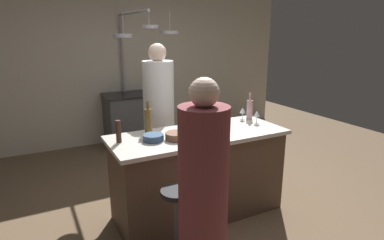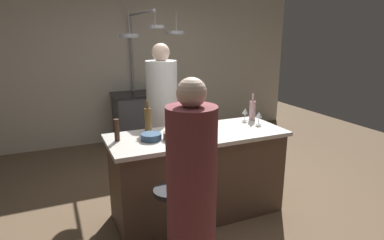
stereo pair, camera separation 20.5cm
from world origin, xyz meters
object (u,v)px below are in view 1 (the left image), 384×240
wine_bottle_rose (250,109)px  wine_bottle_amber (148,120)px  guest_left (203,203)px  wine_glass_near_left_guest (243,111)px  mixing_bowl_blue (153,138)px  mixing_bowl_wooden (177,136)px  wine_glass_by_chef (195,118)px  pepper_mill (118,131)px  bar_stool_left (177,224)px  wine_glass_near_right_guest (257,114)px  stove_range (130,120)px  chef (159,122)px  wine_bottle_white (200,114)px

wine_bottle_rose → wine_bottle_amber: 1.23m
guest_left → wine_glass_near_left_guest: 1.73m
mixing_bowl_blue → wine_glass_near_left_guest: bearing=11.1°
mixing_bowl_wooden → wine_glass_by_chef: bearing=38.5°
pepper_mill → wine_bottle_rose: bearing=4.5°
wine_glass_near_left_guest → bar_stool_left: bearing=-145.6°
guest_left → wine_glass_near_right_guest: size_ratio=11.06×
wine_bottle_amber → wine_glass_near_right_guest: bearing=-10.9°
guest_left → wine_glass_near_right_guest: guest_left is taller
stove_range → wine_bottle_rose: size_ratio=2.90×
wine_bottle_rose → stove_range: bearing=109.4°
pepper_mill → mixing_bowl_wooden: (0.51, -0.17, -0.07)m
stove_range → bar_stool_left: stove_range is taller
bar_stool_left → wine_glass_near_left_guest: wine_glass_near_left_guest is taller
chef → wine_bottle_rose: (0.88, -0.64, 0.20)m
guest_left → wine_bottle_rose: guest_left is taller
stove_range → wine_glass_near_left_guest: (0.69, -2.23, 0.56)m
bar_stool_left → wine_bottle_rose: 1.69m
bar_stool_left → wine_glass_by_chef: bearing=54.0°
wine_bottle_white → bar_stool_left: bearing=-128.6°
guest_left → wine_bottle_amber: (0.06, 1.24, 0.28)m
pepper_mill → wine_glass_by_chef: size_ratio=1.44×
guest_left → wine_bottle_amber: guest_left is taller
pepper_mill → wine_glass_near_right_guest: size_ratio=1.44×
wine_bottle_amber → wine_glass_near_right_guest: (1.18, -0.23, -0.02)m
wine_bottle_rose → mixing_bowl_wooden: bearing=-164.8°
wine_glass_by_chef → wine_bottle_white: bearing=20.8°
guest_left → mixing_bowl_wooden: bearing=76.3°
wine_bottle_rose → mixing_bowl_blue: (-1.28, -0.23, -0.09)m
stove_range → mixing_bowl_wooden: 2.59m
wine_glass_near_right_guest → mixing_bowl_blue: (-1.23, -0.03, -0.07)m
stove_range → pepper_mill: bearing=-108.5°
stove_range → bar_stool_left: 3.12m
guest_left → wine_bottle_rose: 1.79m
bar_stool_left → wine_glass_near_right_guest: wine_glass_near_right_guest is taller
wine_bottle_amber → bar_stool_left: bearing=-95.9°
wine_bottle_white → mixing_bowl_blue: (-0.63, -0.24, -0.10)m
wine_bottle_rose → wine_glass_near_left_guest: 0.09m
pepper_mill → mixing_bowl_wooden: pepper_mill is taller
stove_range → mixing_bowl_blue: size_ratio=4.55×
guest_left → wine_bottle_white: guest_left is taller
chef → wine_glass_near_left_guest: bearing=-38.9°
guest_left → wine_glass_near_right_guest: 1.62m
wine_bottle_rose → wine_bottle_white: size_ratio=0.95×
bar_stool_left → guest_left: bearing=-85.7°
pepper_mill → wine_bottle_rose: 1.58m
wine_bottle_amber → mixing_bowl_blue: wine_bottle_amber is taller
wine_bottle_amber → wine_bottle_white: bearing=-2.2°
wine_glass_near_right_guest → mixing_bowl_blue: bearing=-178.6°
stove_range → wine_bottle_rose: (0.79, -2.24, 0.57)m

